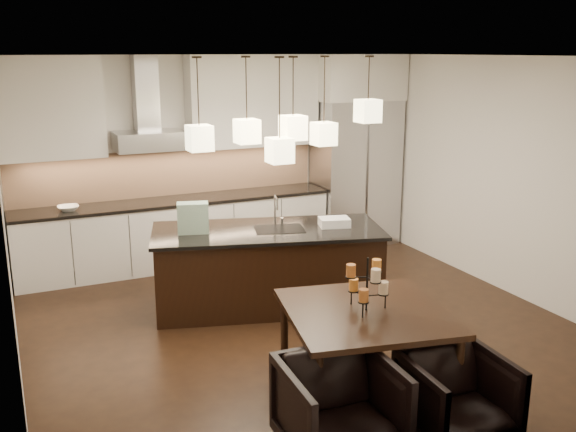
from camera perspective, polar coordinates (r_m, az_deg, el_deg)
name	(u,v)px	position (r m, az deg, el deg)	size (l,w,h in m)	color
floor	(296,324)	(7.02, 0.69, -9.58)	(5.50, 5.50, 0.02)	black
ceiling	(297,55)	(6.40, 0.77, 14.11)	(5.50, 5.50, 0.02)	white
wall_back	(212,157)	(9.10, -6.75, 5.22)	(5.50, 0.02, 2.80)	silver
wall_front	(478,283)	(4.34, 16.57, -5.76)	(5.50, 0.02, 2.80)	silver
wall_left	(3,227)	(5.97, -23.99, -0.89)	(0.02, 5.50, 2.80)	silver
wall_right	(504,176)	(8.12, 18.67, 3.42)	(0.02, 5.50, 2.80)	silver
refrigerator	(355,173)	(9.66, 5.98, 3.83)	(1.20, 0.72, 2.15)	#B7B7BA
fridge_panel	(358,77)	(9.50, 6.20, 12.15)	(1.26, 0.72, 0.65)	silver
lower_cabinets	(178,234)	(8.83, -9.76, -1.57)	(4.21, 0.62, 0.88)	silver
countertop	(176,201)	(8.71, -9.89, 1.33)	(4.21, 0.66, 0.04)	black
backsplash	(170,172)	(8.93, -10.48, 3.83)	(4.21, 0.02, 0.63)	tan
upper_cab_left	(50,108)	(8.41, -20.41, 8.99)	(1.25, 0.35, 1.25)	silver
upper_cab_right	(253,101)	(9.01, -3.12, 10.18)	(1.86, 0.35, 1.25)	silver
hood_canopy	(150,141)	(8.54, -12.17, 6.56)	(0.90, 0.52, 0.24)	#B7B7BA
hood_chimney	(146,93)	(8.59, -12.55, 10.61)	(0.30, 0.28, 0.96)	#B7B7BA
fruit_bowl	(68,208)	(8.42, -18.95, 0.66)	(0.26, 0.26, 0.06)	silver
island_body	(268,269)	(7.33, -1.81, -4.77)	(2.48, 0.99, 0.87)	black
island_top	(267,231)	(7.19, -1.84, -1.33)	(2.56, 1.07, 0.04)	black
faucet	(275,210)	(7.24, -1.17, 0.50)	(0.10, 0.24, 0.38)	silver
tote_bag	(193,218)	(7.08, -8.45, -0.16)	(0.34, 0.18, 0.34)	#276837
food_container	(334,222)	(7.30, 4.13, -0.55)	(0.34, 0.24, 0.10)	silver
dining_table	(365,353)	(5.56, 6.84, -11.98)	(1.29, 1.29, 0.78)	black
candelabra	(367,284)	(5.31, 7.04, -6.03)	(0.37, 0.37, 0.45)	black
candle_a	(383,288)	(5.38, 8.48, -6.32)	(0.08, 0.08, 0.10)	beige
candle_b	(354,285)	(5.41, 5.85, -6.09)	(0.08, 0.08, 0.10)	orange
candle_c	(364,295)	(5.19, 6.74, -7.02)	(0.08, 0.08, 0.10)	#AC5D26
candle_d	(377,265)	(5.39, 7.88, -4.37)	(0.08, 0.08, 0.10)	orange
candle_e	(351,270)	(5.24, 5.62, -4.84)	(0.08, 0.08, 0.10)	#AC5D26
candle_f	(376,275)	(5.16, 7.81, -5.25)	(0.08, 0.08, 0.10)	beige
armchair_left	(340,411)	(4.79, 4.65, -16.85)	(0.79, 0.81, 0.74)	black
armchair_right	(457,399)	(5.13, 14.80, -15.45)	(0.72, 0.74, 0.68)	black
pendant_a	(199,138)	(6.64, -7.87, 6.88)	(0.24, 0.24, 0.26)	#FFEFAE
pendant_b	(247,131)	(7.02, -3.67, 7.52)	(0.24, 0.24, 0.26)	#FFEFAE
pendant_c	(293,128)	(6.92, 0.45, 7.85)	(0.24, 0.24, 0.26)	#FFEFAE
pendant_d	(324,134)	(7.41, 3.19, 7.31)	(0.24, 0.24, 0.26)	#FFEFAE
pendant_e	(368,111)	(7.45, 7.11, 9.25)	(0.24, 0.24, 0.26)	#FFEFAE
pendant_f	(280,150)	(6.68, -0.75, 5.86)	(0.24, 0.24, 0.26)	#FFEFAE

